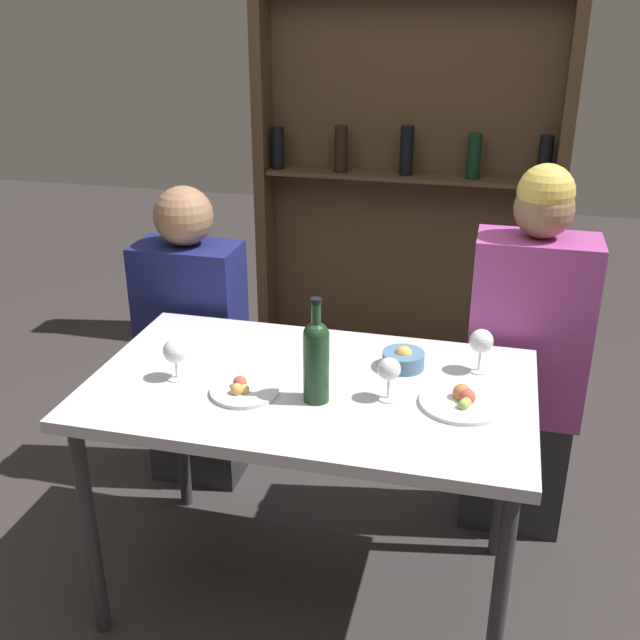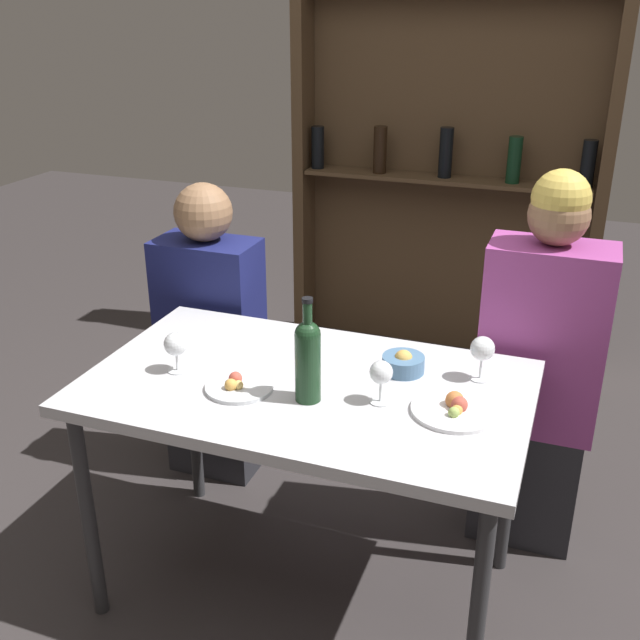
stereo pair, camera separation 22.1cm
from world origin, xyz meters
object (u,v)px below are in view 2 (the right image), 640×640
at_px(food_plate_1, 238,386).
at_px(snack_bowl, 403,363).
at_px(seated_person_right, 538,375).
at_px(wine_glass_2, 176,345).
at_px(wine_bottle, 308,357).
at_px(seated_person_left, 211,342).
at_px(wine_glass_0, 381,374).
at_px(food_plate_0, 455,408).
at_px(wine_glass_1, 482,350).

xyz_separation_m(food_plate_1, snack_bowl, (0.41, 0.27, 0.02)).
xyz_separation_m(food_plate_1, seated_person_right, (0.79, 0.64, -0.14)).
height_order(wine_glass_2, seated_person_right, seated_person_right).
relative_size(wine_bottle, seated_person_left, 0.26).
height_order(wine_glass_0, seated_person_right, seated_person_right).
bearing_deg(seated_person_left, wine_bottle, -44.21).
xyz_separation_m(seated_person_left, seated_person_right, (1.22, -0.00, 0.07)).
xyz_separation_m(wine_bottle, snack_bowl, (0.21, 0.25, -0.10)).
height_order(wine_bottle, snack_bowl, wine_bottle).
height_order(food_plate_0, snack_bowl, snack_bowl).
height_order(wine_glass_0, food_plate_1, wine_glass_0).
height_order(food_plate_0, food_plate_1, food_plate_0).
height_order(wine_glass_0, wine_glass_2, wine_glass_0).
distance_m(wine_glass_0, seated_person_left, 1.05).
distance_m(wine_glass_1, food_plate_0, 0.23).
height_order(wine_bottle, seated_person_right, seated_person_right).
bearing_deg(seated_person_right, wine_glass_0, -123.99).
height_order(seated_person_left, seated_person_right, seated_person_right).
relative_size(food_plate_0, food_plate_1, 1.20).
height_order(snack_bowl, seated_person_left, seated_person_left).
bearing_deg(seated_person_left, food_plate_1, -55.71).
height_order(wine_glass_0, snack_bowl, wine_glass_0).
bearing_deg(seated_person_right, wine_glass_2, -149.11).
bearing_deg(snack_bowl, food_plate_0, -43.82).
distance_m(wine_glass_2, seated_person_left, 0.70).
height_order(wine_glass_1, wine_glass_2, wine_glass_1).
bearing_deg(food_plate_1, snack_bowl, 32.81).
relative_size(wine_bottle, wine_glass_0, 2.42).
bearing_deg(snack_bowl, wine_glass_0, -93.82).
xyz_separation_m(wine_glass_2, food_plate_1, (0.22, -0.04, -0.08)).
bearing_deg(wine_glass_1, seated_person_left, 162.36).
xyz_separation_m(snack_bowl, seated_person_right, (0.37, 0.37, -0.16)).
bearing_deg(wine_glass_2, wine_glass_1, 16.92).
bearing_deg(wine_glass_1, snack_bowl, -171.92).
bearing_deg(seated_person_right, food_plate_1, -140.88).
distance_m(wine_glass_0, food_plate_1, 0.41).
bearing_deg(wine_glass_1, wine_glass_2, -163.08).
bearing_deg(seated_person_right, wine_glass_1, -113.68).
distance_m(food_plate_0, food_plate_1, 0.61).
xyz_separation_m(wine_bottle, seated_person_right, (0.58, 0.63, -0.26)).
bearing_deg(seated_person_right, seated_person_left, 180.00).
bearing_deg(seated_person_left, seated_person_right, -0.00).
relative_size(wine_glass_1, seated_person_right, 0.10).
bearing_deg(wine_glass_1, food_plate_0, -98.59).
distance_m(wine_glass_0, food_plate_0, 0.22).
height_order(wine_glass_2, food_plate_1, wine_glass_2).
bearing_deg(wine_bottle, seated_person_right, 47.29).
distance_m(wine_glass_2, food_plate_1, 0.23).
height_order(wine_bottle, food_plate_1, wine_bottle).
distance_m(wine_bottle, wine_glass_1, 0.52).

